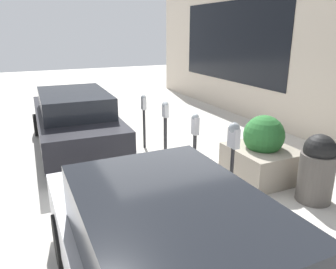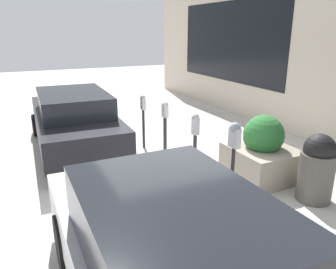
{
  "view_description": "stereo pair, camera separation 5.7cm",
  "coord_description": "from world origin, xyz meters",
  "px_view_note": "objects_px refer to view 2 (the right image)",
  "views": [
    {
      "loc": [
        -5.41,
        2.41,
        2.8
      ],
      "look_at": [
        0.0,
        -0.09,
        0.89
      ],
      "focal_mm": 35.0,
      "sensor_mm": 36.0,
      "label": 1
    },
    {
      "loc": [
        -5.39,
        2.47,
        2.8
      ],
      "look_at": [
        0.0,
        -0.09,
        0.89
      ],
      "focal_mm": 35.0,
      "sensor_mm": 36.0,
      "label": 2
    }
  ],
  "objects_px": {
    "parking_meter_second": "(195,140)",
    "parking_meter_fourth": "(143,113)",
    "parked_car_front": "(170,259)",
    "parked_car_middle": "(74,119)",
    "planter_box": "(262,153)",
    "trash_bin": "(317,168)",
    "parking_meter_middle": "(165,124)",
    "parking_meter_nearest": "(234,148)"
  },
  "relations": [
    {
      "from": "parked_car_middle",
      "to": "trash_bin",
      "type": "bearing_deg",
      "value": -142.28
    },
    {
      "from": "parking_meter_nearest",
      "to": "parking_meter_middle",
      "type": "relative_size",
      "value": 1.12
    },
    {
      "from": "trash_bin",
      "to": "parking_meter_nearest",
      "type": "bearing_deg",
      "value": 86.03
    },
    {
      "from": "parking_meter_fourth",
      "to": "trash_bin",
      "type": "relative_size",
      "value": 1.12
    },
    {
      "from": "parking_meter_fourth",
      "to": "parked_car_front",
      "type": "xyz_separation_m",
      "value": [
        -4.91,
        1.64,
        -0.12
      ]
    },
    {
      "from": "parking_meter_second",
      "to": "trash_bin",
      "type": "height_order",
      "value": "parking_meter_second"
    },
    {
      "from": "parking_meter_second",
      "to": "parked_car_front",
      "type": "distance_m",
      "value": 3.02
    },
    {
      "from": "parking_meter_second",
      "to": "parking_meter_fourth",
      "type": "bearing_deg",
      "value": 1.28
    },
    {
      "from": "parking_meter_fourth",
      "to": "parked_car_front",
      "type": "distance_m",
      "value": 5.17
    },
    {
      "from": "parked_car_front",
      "to": "trash_bin",
      "type": "bearing_deg",
      "value": -69.85
    },
    {
      "from": "parking_meter_second",
      "to": "parked_car_front",
      "type": "height_order",
      "value": "parked_car_front"
    },
    {
      "from": "parking_meter_middle",
      "to": "trash_bin",
      "type": "height_order",
      "value": "parking_meter_middle"
    },
    {
      "from": "parking_meter_middle",
      "to": "parked_car_middle",
      "type": "relative_size",
      "value": 0.3
    },
    {
      "from": "parking_meter_nearest",
      "to": "parked_car_middle",
      "type": "relative_size",
      "value": 0.34
    },
    {
      "from": "planter_box",
      "to": "trash_bin",
      "type": "relative_size",
      "value": 1.07
    },
    {
      "from": "parking_meter_nearest",
      "to": "parking_meter_middle",
      "type": "height_order",
      "value": "parking_meter_nearest"
    },
    {
      "from": "parked_car_front",
      "to": "parking_meter_middle",
      "type": "bearing_deg",
      "value": -24.0
    },
    {
      "from": "parking_meter_second",
      "to": "parked_car_middle",
      "type": "distance_m",
      "value": 3.52
    },
    {
      "from": "parked_car_middle",
      "to": "parking_meter_second",
      "type": "bearing_deg",
      "value": -151.4
    },
    {
      "from": "parking_meter_nearest",
      "to": "parking_meter_middle",
      "type": "distance_m",
      "value": 2.42
    },
    {
      "from": "parked_car_front",
      "to": "parking_meter_second",
      "type": "bearing_deg",
      "value": -34.0
    },
    {
      "from": "parking_meter_second",
      "to": "trash_bin",
      "type": "xyz_separation_m",
      "value": [
        -1.29,
        -1.62,
        -0.33
      ]
    },
    {
      "from": "parking_meter_fourth",
      "to": "parked_car_front",
      "type": "bearing_deg",
      "value": 161.48
    },
    {
      "from": "parking_meter_nearest",
      "to": "parked_car_front",
      "type": "bearing_deg",
      "value": 128.41
    },
    {
      "from": "parking_meter_nearest",
      "to": "planter_box",
      "type": "height_order",
      "value": "parking_meter_nearest"
    },
    {
      "from": "parking_meter_middle",
      "to": "parking_meter_fourth",
      "type": "relative_size",
      "value": 1.05
    },
    {
      "from": "parking_meter_fourth",
      "to": "parked_car_front",
      "type": "height_order",
      "value": "parked_car_front"
    },
    {
      "from": "parking_meter_middle",
      "to": "planter_box",
      "type": "xyz_separation_m",
      "value": [
        -1.41,
        -1.43,
        -0.4
      ]
    },
    {
      "from": "parking_meter_fourth",
      "to": "parked_car_middle",
      "type": "distance_m",
      "value": 1.7
    },
    {
      "from": "parking_meter_middle",
      "to": "parked_car_middle",
      "type": "height_order",
      "value": "parked_car_middle"
    },
    {
      "from": "parking_meter_middle",
      "to": "parked_car_front",
      "type": "bearing_deg",
      "value": 155.76
    },
    {
      "from": "parking_meter_nearest",
      "to": "parking_meter_middle",
      "type": "xyz_separation_m",
      "value": [
        2.41,
        -0.02,
        -0.27
      ]
    },
    {
      "from": "parked_car_middle",
      "to": "parking_meter_fourth",
      "type": "bearing_deg",
      "value": -113.67
    },
    {
      "from": "parking_meter_second",
      "to": "parking_meter_fourth",
      "type": "relative_size",
      "value": 1.07
    },
    {
      "from": "parking_meter_second",
      "to": "trash_bin",
      "type": "distance_m",
      "value": 2.1
    },
    {
      "from": "planter_box",
      "to": "parking_meter_fourth",
      "type": "bearing_deg",
      "value": 29.33
    },
    {
      "from": "parking_meter_middle",
      "to": "parking_meter_fourth",
      "type": "distance_m",
      "value": 1.18
    },
    {
      "from": "parking_meter_nearest",
      "to": "parked_car_front",
      "type": "xyz_separation_m",
      "value": [
        -1.32,
        1.66,
        -0.4
      ]
    },
    {
      "from": "parking_meter_nearest",
      "to": "parked_car_front",
      "type": "height_order",
      "value": "parking_meter_nearest"
    },
    {
      "from": "parking_meter_middle",
      "to": "trash_bin",
      "type": "relative_size",
      "value": 1.17
    },
    {
      "from": "parking_meter_second",
      "to": "parked_car_middle",
      "type": "relative_size",
      "value": 0.31
    },
    {
      "from": "parking_meter_nearest",
      "to": "planter_box",
      "type": "relative_size",
      "value": 1.23
    }
  ]
}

